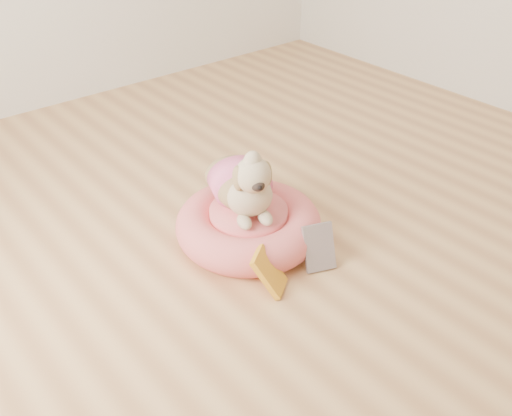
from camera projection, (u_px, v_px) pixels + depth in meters
floor at (319, 258)px, 2.39m from camera, size 4.50×4.50×0.00m
pet_bed at (249, 225)px, 2.46m from camera, size 0.63×0.63×0.16m
dog at (243, 172)px, 2.34m from camera, size 0.45×0.53×0.33m
book_yellow at (269, 272)px, 2.18m from camera, size 0.17×0.17×0.17m
book_white at (319, 247)px, 2.30m from camera, size 0.15×0.14×0.18m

